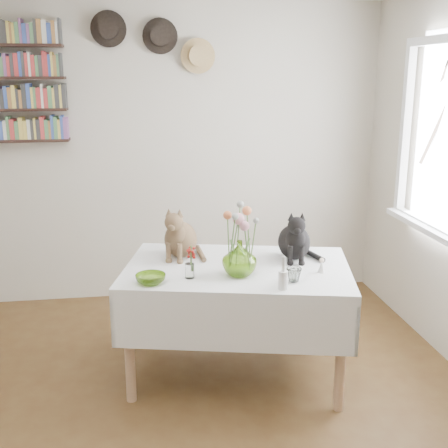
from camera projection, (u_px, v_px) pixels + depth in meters
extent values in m
cube|color=beige|center=(145.00, 155.00, 4.73)|extent=(4.04, 0.04, 2.54)
cube|color=white|center=(408.00, 130.00, 4.24)|extent=(0.06, 0.06, 1.20)
cube|color=white|center=(446.00, 236.00, 3.71)|extent=(0.12, 1.50, 0.04)
cube|color=white|center=(237.00, 271.00, 3.52)|extent=(1.56, 1.18, 0.06)
cylinder|color=tan|center=(129.00, 349.00, 3.30)|extent=(0.06, 0.06, 0.69)
cylinder|color=tan|center=(341.00, 357.00, 3.21)|extent=(0.06, 0.06, 0.69)
cylinder|color=tan|center=(154.00, 300.00, 4.01)|extent=(0.06, 0.06, 0.69)
cylinder|color=tan|center=(328.00, 306.00, 3.92)|extent=(0.06, 0.06, 0.69)
imported|color=#9ECD43|center=(239.00, 258.00, 3.32)|extent=(0.23, 0.23, 0.22)
imported|color=#9ECD43|center=(151.00, 279.00, 3.21)|extent=(0.24, 0.24, 0.05)
imported|color=white|center=(294.00, 275.00, 3.24)|extent=(0.10, 0.10, 0.08)
cylinder|color=white|center=(283.00, 280.00, 3.12)|extent=(0.05, 0.05, 0.11)
cylinder|color=white|center=(283.00, 264.00, 3.10)|extent=(0.02, 0.02, 0.09)
cylinder|color=white|center=(190.00, 271.00, 3.30)|extent=(0.05, 0.05, 0.09)
cone|color=white|center=(322.00, 267.00, 3.39)|extent=(0.05, 0.05, 0.07)
sphere|color=beige|center=(322.00, 260.00, 3.38)|extent=(0.03, 0.03, 0.03)
cylinder|color=#4C7233|center=(234.00, 243.00, 3.30)|extent=(0.01, 0.01, 0.30)
sphere|color=pink|center=(234.00, 218.00, 3.27)|extent=(0.07, 0.07, 0.07)
cylinder|color=#4C7233|center=(247.00, 247.00, 3.29)|extent=(0.01, 0.01, 0.26)
sphere|color=pink|center=(247.00, 226.00, 3.26)|extent=(0.06, 0.06, 0.06)
cylinder|color=#4C7233|center=(249.00, 238.00, 3.33)|extent=(0.01, 0.01, 0.34)
sphere|color=#CD6C3C|center=(249.00, 210.00, 3.29)|extent=(0.06, 0.06, 0.06)
cylinder|color=#4C7233|center=(228.00, 241.00, 3.33)|extent=(0.01, 0.01, 0.31)
sphere|color=#CD6C3C|center=(229.00, 216.00, 3.29)|extent=(0.05, 0.05, 0.05)
cylinder|color=#4C7233|center=(238.00, 235.00, 3.34)|extent=(0.01, 0.01, 0.37)
sphere|color=#999E93|center=(238.00, 205.00, 3.29)|extent=(0.04, 0.04, 0.04)
cylinder|color=#4C7233|center=(232.00, 243.00, 3.26)|extent=(0.01, 0.01, 0.33)
sphere|color=#999E93|center=(232.00, 215.00, 3.22)|extent=(0.04, 0.04, 0.04)
cylinder|color=#4C7233|center=(253.00, 245.00, 3.27)|extent=(0.01, 0.01, 0.29)
sphere|color=#999E93|center=(253.00, 222.00, 3.24)|extent=(0.04, 0.04, 0.04)
cube|color=black|center=(5.00, 141.00, 4.43)|extent=(1.00, 0.16, 0.02)
cube|color=black|center=(1.00, 110.00, 4.37)|extent=(1.00, 0.16, 0.02)
cylinder|color=black|center=(108.00, 29.00, 4.38)|extent=(0.28, 0.02, 0.28)
cylinder|color=black|center=(108.00, 28.00, 4.34)|extent=(0.16, 0.08, 0.16)
cylinder|color=black|center=(160.00, 36.00, 4.45)|extent=(0.28, 0.02, 0.28)
cylinder|color=black|center=(160.00, 36.00, 4.41)|extent=(0.16, 0.08, 0.16)
cylinder|color=tan|center=(198.00, 56.00, 4.53)|extent=(0.28, 0.02, 0.28)
cylinder|color=tan|center=(198.00, 56.00, 4.50)|extent=(0.16, 0.08, 0.16)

